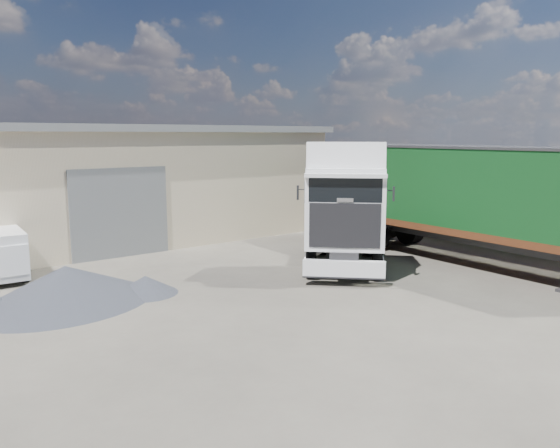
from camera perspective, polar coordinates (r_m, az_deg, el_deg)
ground at (r=15.73m, az=4.77°, el=-8.82°), size 120.00×120.00×0.00m
brick_boundary_wall at (r=27.74m, az=14.06°, el=1.49°), size 0.35×26.00×2.50m
tractor_unit at (r=19.81m, az=6.79°, el=0.75°), size 6.64×6.69×4.66m
box_trailer at (r=22.01m, az=18.98°, el=3.18°), size 3.22×13.53×4.48m
gravel_heap at (r=17.20m, az=-21.79°, el=-6.08°), size 7.23×6.70×1.12m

